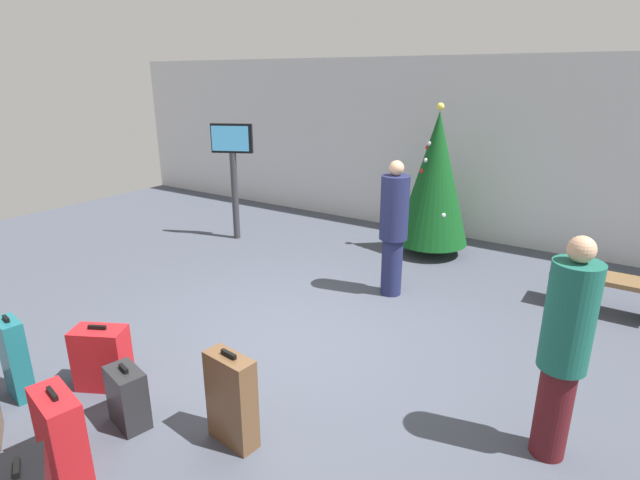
{
  "coord_description": "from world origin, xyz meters",
  "views": [
    {
      "loc": [
        2.97,
        -3.93,
        2.87
      ],
      "look_at": [
        -0.27,
        1.0,
        0.9
      ],
      "focal_mm": 27.77,
      "sensor_mm": 36.0,
      "label": 1
    }
  ],
  "objects_px": {
    "flight_info_kiosk": "(233,163)",
    "suitcase_0": "(102,358)",
    "waiting_bench": "(607,286)",
    "suitcase_3": "(15,359)",
    "suitcase_8": "(61,435)",
    "traveller_0": "(564,347)",
    "holiday_tree": "(435,179)",
    "suitcase_7": "(232,400)",
    "traveller_1": "(394,226)",
    "suitcase_5": "(128,397)"
  },
  "relations": [
    {
      "from": "suitcase_5",
      "to": "traveller_1",
      "type": "bearing_deg",
      "value": 79.16
    },
    {
      "from": "holiday_tree",
      "to": "flight_info_kiosk",
      "type": "distance_m",
      "value": 3.51
    },
    {
      "from": "holiday_tree",
      "to": "suitcase_5",
      "type": "xyz_separation_m",
      "value": [
        -0.54,
        -5.56,
        -1.01
      ]
    },
    {
      "from": "suitcase_3",
      "to": "suitcase_5",
      "type": "distance_m",
      "value": 1.24
    },
    {
      "from": "holiday_tree",
      "to": "waiting_bench",
      "type": "bearing_deg",
      "value": -18.28
    },
    {
      "from": "suitcase_0",
      "to": "waiting_bench",
      "type": "bearing_deg",
      "value": 48.99
    },
    {
      "from": "waiting_bench",
      "to": "suitcase_3",
      "type": "bearing_deg",
      "value": -131.41
    },
    {
      "from": "traveller_0",
      "to": "suitcase_0",
      "type": "distance_m",
      "value": 4.05
    },
    {
      "from": "suitcase_8",
      "to": "suitcase_0",
      "type": "bearing_deg",
      "value": 131.85
    },
    {
      "from": "flight_info_kiosk",
      "to": "suitcase_3",
      "type": "relative_size",
      "value": 2.52
    },
    {
      "from": "flight_info_kiosk",
      "to": "waiting_bench",
      "type": "height_order",
      "value": "flight_info_kiosk"
    },
    {
      "from": "holiday_tree",
      "to": "traveller_1",
      "type": "bearing_deg",
      "value": -85.06
    },
    {
      "from": "suitcase_0",
      "to": "suitcase_7",
      "type": "height_order",
      "value": "suitcase_7"
    },
    {
      "from": "holiday_tree",
      "to": "suitcase_0",
      "type": "distance_m",
      "value": 5.57
    },
    {
      "from": "holiday_tree",
      "to": "suitcase_8",
      "type": "xyz_separation_m",
      "value": [
        -0.46,
        -6.19,
        -0.93
      ]
    },
    {
      "from": "traveller_1",
      "to": "suitcase_8",
      "type": "height_order",
      "value": "traveller_1"
    },
    {
      "from": "traveller_0",
      "to": "suitcase_7",
      "type": "xyz_separation_m",
      "value": [
        -2.18,
        -1.27,
        -0.56
      ]
    },
    {
      "from": "holiday_tree",
      "to": "suitcase_3",
      "type": "distance_m",
      "value": 6.19
    },
    {
      "from": "suitcase_0",
      "to": "suitcase_7",
      "type": "distance_m",
      "value": 1.57
    },
    {
      "from": "suitcase_3",
      "to": "flight_info_kiosk",
      "type": "bearing_deg",
      "value": 108.43
    },
    {
      "from": "waiting_bench",
      "to": "suitcase_3",
      "type": "height_order",
      "value": "suitcase_3"
    },
    {
      "from": "traveller_0",
      "to": "suitcase_5",
      "type": "bearing_deg",
      "value": -152.51
    },
    {
      "from": "traveller_0",
      "to": "waiting_bench",
      "type": "bearing_deg",
      "value": 87.45
    },
    {
      "from": "flight_info_kiosk",
      "to": "suitcase_5",
      "type": "relative_size",
      "value": 3.67
    },
    {
      "from": "waiting_bench",
      "to": "suitcase_7",
      "type": "bearing_deg",
      "value": -118.06
    },
    {
      "from": "flight_info_kiosk",
      "to": "suitcase_0",
      "type": "bearing_deg",
      "value": -63.4
    },
    {
      "from": "suitcase_3",
      "to": "suitcase_7",
      "type": "height_order",
      "value": "suitcase_7"
    },
    {
      "from": "traveller_1",
      "to": "suitcase_3",
      "type": "height_order",
      "value": "traveller_1"
    },
    {
      "from": "waiting_bench",
      "to": "traveller_0",
      "type": "xyz_separation_m",
      "value": [
        -0.14,
        -3.08,
        0.61
      ]
    },
    {
      "from": "suitcase_3",
      "to": "suitcase_8",
      "type": "distance_m",
      "value": 1.31
    },
    {
      "from": "suitcase_7",
      "to": "traveller_0",
      "type": "bearing_deg",
      "value": 30.2
    },
    {
      "from": "waiting_bench",
      "to": "suitcase_0",
      "type": "height_order",
      "value": "suitcase_0"
    },
    {
      "from": "suitcase_8",
      "to": "flight_info_kiosk",
      "type": "bearing_deg",
      "value": 119.56
    },
    {
      "from": "traveller_1",
      "to": "suitcase_8",
      "type": "distance_m",
      "value": 4.41
    },
    {
      "from": "waiting_bench",
      "to": "suitcase_7",
      "type": "xyz_separation_m",
      "value": [
        -2.32,
        -4.35,
        0.05
      ]
    },
    {
      "from": "suitcase_0",
      "to": "suitcase_7",
      "type": "bearing_deg",
      "value": 4.29
    },
    {
      "from": "holiday_tree",
      "to": "suitcase_3",
      "type": "bearing_deg",
      "value": -106.44
    },
    {
      "from": "waiting_bench",
      "to": "suitcase_8",
      "type": "bearing_deg",
      "value": -120.55
    },
    {
      "from": "traveller_1",
      "to": "suitcase_5",
      "type": "height_order",
      "value": "traveller_1"
    },
    {
      "from": "traveller_0",
      "to": "suitcase_0",
      "type": "relative_size",
      "value": 2.79
    },
    {
      "from": "flight_info_kiosk",
      "to": "suitcase_3",
      "type": "bearing_deg",
      "value": -71.57
    },
    {
      "from": "suitcase_5",
      "to": "suitcase_7",
      "type": "bearing_deg",
      "value": 20.31
    },
    {
      "from": "flight_info_kiosk",
      "to": "suitcase_7",
      "type": "bearing_deg",
      "value": -47.9
    },
    {
      "from": "suitcase_7",
      "to": "suitcase_5",
      "type": "bearing_deg",
      "value": -159.69
    },
    {
      "from": "waiting_bench",
      "to": "suitcase_8",
      "type": "distance_m",
      "value": 6.16
    },
    {
      "from": "traveller_0",
      "to": "traveller_1",
      "type": "relative_size",
      "value": 0.99
    },
    {
      "from": "suitcase_5",
      "to": "flight_info_kiosk",
      "type": "bearing_deg",
      "value": 122.2
    },
    {
      "from": "traveller_0",
      "to": "traveller_1",
      "type": "bearing_deg",
      "value": 138.61
    },
    {
      "from": "suitcase_5",
      "to": "suitcase_7",
      "type": "distance_m",
      "value": 0.96
    },
    {
      "from": "holiday_tree",
      "to": "suitcase_8",
      "type": "bearing_deg",
      "value": -94.27
    }
  ]
}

